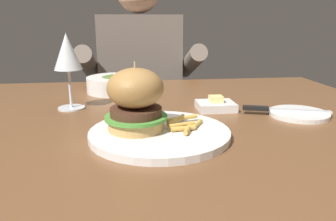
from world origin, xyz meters
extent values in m
cube|color=brown|center=(0.00, 0.00, 0.72)|extent=(1.28, 0.97, 0.04)
cylinder|color=brown|center=(0.58, 0.42, 0.35)|extent=(0.06, 0.06, 0.70)
cylinder|color=white|center=(0.01, -0.13, 0.75)|extent=(0.27, 0.27, 0.01)
cylinder|color=tan|center=(-0.03, -0.12, 0.77)|extent=(0.11, 0.11, 0.02)
cylinder|color=#4C9338|center=(-0.03, -0.12, 0.78)|extent=(0.12, 0.12, 0.01)
cylinder|color=#4C2D1E|center=(-0.03, -0.12, 0.79)|extent=(0.10, 0.10, 0.02)
ellipsoid|color=#A97A41|center=(-0.03, -0.12, 0.84)|extent=(0.11, 0.11, 0.08)
cylinder|color=#CCB78C|center=(-0.03, -0.12, 0.86)|extent=(0.00, 0.00, 0.05)
cylinder|color=#E0B251|center=(0.09, -0.12, 0.76)|extent=(0.03, 0.05, 0.01)
cylinder|color=gold|center=(0.06, -0.14, 0.76)|extent=(0.05, 0.02, 0.01)
cylinder|color=gold|center=(0.06, -0.13, 0.76)|extent=(0.05, 0.02, 0.01)
cylinder|color=#E0B251|center=(0.05, -0.10, 0.76)|extent=(0.05, 0.06, 0.01)
cylinder|color=#E0B251|center=(0.06, -0.09, 0.76)|extent=(0.07, 0.03, 0.01)
cylinder|color=gold|center=(0.07, -0.14, 0.76)|extent=(0.03, 0.06, 0.01)
cylinder|color=silver|center=(-0.19, 0.11, 0.74)|extent=(0.07, 0.07, 0.00)
cylinder|color=silver|center=(-0.19, 0.11, 0.79)|extent=(0.01, 0.01, 0.10)
cone|color=silver|center=(-0.19, 0.11, 0.88)|extent=(0.07, 0.07, 0.09)
cylinder|color=white|center=(0.35, -0.03, 0.74)|extent=(0.14, 0.14, 0.01)
cube|color=silver|center=(0.35, -0.03, 0.75)|extent=(0.14, 0.06, 0.00)
cube|color=black|center=(0.26, 0.00, 0.76)|extent=(0.06, 0.03, 0.01)
cube|color=white|center=(0.17, 0.05, 0.75)|extent=(0.09, 0.08, 0.02)
cube|color=#F4E58C|center=(0.17, 0.05, 0.77)|extent=(0.03, 0.03, 0.02)
cylinder|color=white|center=(-0.08, 0.30, 0.76)|extent=(0.18, 0.18, 0.05)
ellipsoid|color=#4C662D|center=(-0.08, 0.30, 0.78)|extent=(0.10, 0.10, 0.02)
cube|color=#282833|center=(0.01, 0.76, 0.23)|extent=(0.30, 0.22, 0.46)
cube|color=#72665B|center=(0.01, 0.76, 0.72)|extent=(0.36, 0.20, 0.52)
cylinder|color=#72665B|center=(-0.21, 0.68, 0.78)|extent=(0.07, 0.34, 0.18)
cylinder|color=#72665B|center=(0.23, 0.68, 0.78)|extent=(0.07, 0.34, 0.18)
camera|label=1|loc=(-0.04, -0.72, 0.96)|focal=35.00mm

